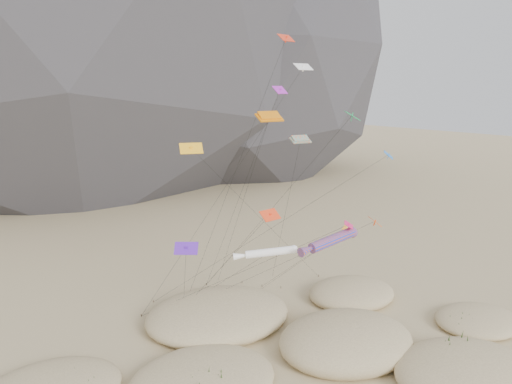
# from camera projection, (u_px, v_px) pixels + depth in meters

# --- Properties ---
(ground) EXTENTS (500.00, 500.00, 0.00)m
(ground) POSITION_uv_depth(u_px,v_px,m) (347.00, 381.00, 44.50)
(ground) COLOR #CCB789
(ground) RESTS_ON ground
(dunes) EXTENTS (53.73, 36.58, 4.08)m
(dunes) POSITION_uv_depth(u_px,v_px,m) (294.00, 359.00, 46.86)
(dunes) COLOR #CCB789
(dunes) RESTS_ON ground
(dune_grass) EXTENTS (40.44, 26.85, 1.52)m
(dune_grass) POSITION_uv_depth(u_px,v_px,m) (322.00, 357.00, 46.96)
(dune_grass) COLOR black
(dune_grass) RESTS_ON ground
(kite_stakes) EXTENTS (25.31, 6.34, 0.30)m
(kite_stakes) POSITION_uv_depth(u_px,v_px,m) (227.00, 292.00, 64.04)
(kite_stakes) COLOR #3F2D1E
(kite_stakes) RESTS_ON ground
(rainbow_tube_kite) EXTENTS (8.04, 15.79, 11.57)m
(rainbow_tube_kite) POSITION_uv_depth(u_px,v_px,m) (331.00, 241.00, 50.07)
(rainbow_tube_kite) COLOR #D75116
(rainbow_tube_kite) RESTS_ON ground
(white_tube_kite) EXTENTS (6.03, 16.57, 10.52)m
(white_tube_kite) POSITION_uv_depth(u_px,v_px,m) (267.00, 253.00, 48.93)
(white_tube_kite) COLOR white
(white_tube_kite) RESTS_ON ground
(orange_parafoil) EXTENTS (3.73, 16.10, 23.48)m
(orange_parafoil) POSITION_uv_depth(u_px,v_px,m) (269.00, 119.00, 50.15)
(orange_parafoil) COLOR orange
(orange_parafoil) RESTS_ON ground
(multi_parafoil) EXTENTS (6.36, 12.96, 20.87)m
(multi_parafoil) POSITION_uv_depth(u_px,v_px,m) (300.00, 142.00, 52.97)
(multi_parafoil) COLOR #FC4E1A
(multi_parafoil) RESTS_ON ground
(delta_kites) EXTENTS (25.25, 21.56, 31.45)m
(delta_kites) POSITION_uv_depth(u_px,v_px,m) (297.00, 162.00, 52.29)
(delta_kites) COLOR red
(delta_kites) RESTS_ON ground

